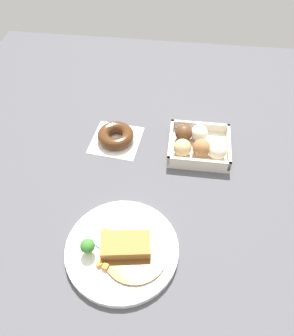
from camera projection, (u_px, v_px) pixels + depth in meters
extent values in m
plane|color=#4C4C51|center=(184.00, 201.00, 0.88)|extent=(1.60, 1.60, 0.00)
cylinder|color=white|center=(122.00, 250.00, 0.78)|extent=(0.26, 0.26, 0.02)
cylinder|color=brown|center=(135.00, 254.00, 0.76)|extent=(0.15, 0.15, 0.01)
cube|color=#A87538|center=(126.00, 245.00, 0.76)|extent=(0.12, 0.08, 0.02)
cylinder|color=white|center=(107.00, 236.00, 0.79)|extent=(0.07, 0.07, 0.00)
ellipsoid|color=yellow|center=(107.00, 234.00, 0.78)|extent=(0.03, 0.03, 0.02)
cylinder|color=#8CB766|center=(89.00, 250.00, 0.76)|extent=(0.01, 0.01, 0.02)
sphere|color=#387A2D|center=(87.00, 246.00, 0.75)|extent=(0.03, 0.03, 0.03)
cube|color=orange|center=(100.00, 264.00, 0.74)|extent=(0.02, 0.02, 0.01)
cube|color=orange|center=(105.00, 267.00, 0.74)|extent=(0.02, 0.02, 0.01)
cube|color=beige|center=(198.00, 149.00, 1.00)|extent=(0.18, 0.16, 0.01)
cube|color=beige|center=(170.00, 141.00, 0.99)|extent=(0.01, 0.16, 0.03)
cube|color=beige|center=(229.00, 147.00, 0.97)|extent=(0.01, 0.16, 0.03)
cube|color=beige|center=(199.00, 164.00, 0.93)|extent=(0.18, 0.01, 0.03)
cube|color=beige|center=(200.00, 126.00, 1.03)|extent=(0.18, 0.01, 0.03)
sphere|color=#DBB77A|center=(182.00, 148.00, 0.95)|extent=(0.05, 0.05, 0.05)
sphere|color=#9E6B3D|center=(201.00, 148.00, 0.95)|extent=(0.05, 0.05, 0.05)
sphere|color=#EFE5C6|center=(218.00, 151.00, 0.95)|extent=(0.05, 0.05, 0.05)
sphere|color=brown|center=(184.00, 133.00, 0.99)|extent=(0.05, 0.05, 0.05)
sphere|color=silver|center=(199.00, 133.00, 0.99)|extent=(0.05, 0.05, 0.05)
cube|color=white|center=(116.00, 140.00, 1.03)|extent=(0.16, 0.16, 0.00)
torus|color=#4C2B14|center=(116.00, 135.00, 1.01)|extent=(0.11, 0.11, 0.04)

